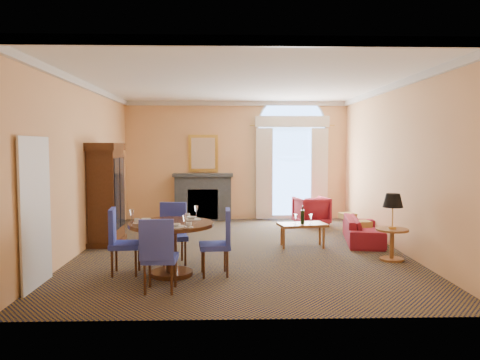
{
  "coord_description": "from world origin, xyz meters",
  "views": [
    {
      "loc": [
        -0.28,
        -8.97,
        1.98
      ],
      "look_at": [
        0.0,
        0.5,
        1.3
      ],
      "focal_mm": 35.0,
      "sensor_mm": 36.0,
      "label": 1
    }
  ],
  "objects_px": {
    "coffee_table": "(302,225)",
    "dining_table": "(171,237)",
    "sofa": "(363,230)",
    "side_table": "(392,218)",
    "armoire": "(106,195)",
    "armchair": "(311,211)"
  },
  "relations": [
    {
      "from": "armoire",
      "to": "side_table",
      "type": "xyz_separation_m",
      "value": [
        5.32,
        -1.58,
        -0.25
      ]
    },
    {
      "from": "sofa",
      "to": "coffee_table",
      "type": "bearing_deg",
      "value": 116.99
    },
    {
      "from": "coffee_table",
      "to": "dining_table",
      "type": "bearing_deg",
      "value": -151.5
    },
    {
      "from": "coffee_table",
      "to": "side_table",
      "type": "xyz_separation_m",
      "value": [
        1.38,
        -1.14,
        0.3
      ]
    },
    {
      "from": "armoire",
      "to": "sofa",
      "type": "relative_size",
      "value": 1.16
    },
    {
      "from": "sofa",
      "to": "coffee_table",
      "type": "height_order",
      "value": "coffee_table"
    },
    {
      "from": "sofa",
      "to": "coffee_table",
      "type": "relative_size",
      "value": 1.76
    },
    {
      "from": "dining_table",
      "to": "coffee_table",
      "type": "distance_m",
      "value": 3.07
    },
    {
      "from": "armoire",
      "to": "sofa",
      "type": "xyz_separation_m",
      "value": [
        5.27,
        -0.02,
        -0.73
      ]
    },
    {
      "from": "armoire",
      "to": "sofa",
      "type": "height_order",
      "value": "armoire"
    },
    {
      "from": "dining_table",
      "to": "side_table",
      "type": "xyz_separation_m",
      "value": [
        3.72,
        0.84,
        0.14
      ]
    },
    {
      "from": "dining_table",
      "to": "armchair",
      "type": "relative_size",
      "value": 1.64
    },
    {
      "from": "dining_table",
      "to": "armchair",
      "type": "xyz_separation_m",
      "value": [
        2.99,
        4.55,
        -0.24
      ]
    },
    {
      "from": "armoire",
      "to": "coffee_table",
      "type": "xyz_separation_m",
      "value": [
        3.94,
        -0.44,
        -0.55
      ]
    },
    {
      "from": "armoire",
      "to": "side_table",
      "type": "height_order",
      "value": "armoire"
    },
    {
      "from": "armoire",
      "to": "coffee_table",
      "type": "distance_m",
      "value": 4.0
    },
    {
      "from": "dining_table",
      "to": "armoire",
      "type": "bearing_deg",
      "value": 123.44
    },
    {
      "from": "armoire",
      "to": "side_table",
      "type": "distance_m",
      "value": 5.55
    },
    {
      "from": "armoire",
      "to": "dining_table",
      "type": "height_order",
      "value": "armoire"
    },
    {
      "from": "sofa",
      "to": "armchair",
      "type": "bearing_deg",
      "value": 27.34
    },
    {
      "from": "sofa",
      "to": "side_table",
      "type": "distance_m",
      "value": 1.63
    },
    {
      "from": "dining_table",
      "to": "coffee_table",
      "type": "height_order",
      "value": "dining_table"
    }
  ]
}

